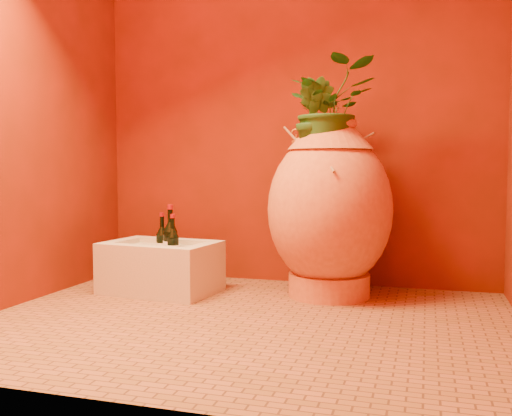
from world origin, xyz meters
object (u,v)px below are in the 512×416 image
(wine_bottle_b, at_px, (162,245))
(wine_bottle_c, at_px, (170,244))
(amphora, at_px, (330,209))
(stone_basin, at_px, (161,268))
(wine_bottle_a, at_px, (173,247))
(wall_tap, at_px, (296,141))

(wine_bottle_b, height_order, wine_bottle_c, wine_bottle_c)
(amphora, xyz_separation_m, wine_bottle_c, (-0.89, -0.18, -0.21))
(stone_basin, distance_m, wine_bottle_b, 0.14)
(stone_basin, bearing_deg, wine_bottle_c, -0.87)
(stone_basin, bearing_deg, wine_bottle_a, -10.78)
(wine_bottle_b, distance_m, wall_tap, 1.02)
(wine_bottle_c, bearing_deg, wine_bottle_b, 144.21)
(amphora, relative_size, stone_basin, 1.48)
(stone_basin, xyz_separation_m, wine_bottle_c, (0.06, -0.00, 0.15))
(wine_bottle_b, distance_m, wine_bottle_c, 0.10)
(wine_bottle_b, bearing_deg, stone_basin, -72.14)
(amphora, height_order, stone_basin, amphora)
(amphora, bearing_deg, wine_bottle_c, -168.60)
(amphora, xyz_separation_m, stone_basin, (-0.96, -0.18, -0.35))
(stone_basin, xyz_separation_m, wall_tap, (0.70, 0.44, 0.75))
(wine_bottle_b, bearing_deg, wall_tap, 28.36)
(wine_bottle_a, relative_size, wall_tap, 1.79)
(stone_basin, xyz_separation_m, wine_bottle_a, (0.08, -0.02, 0.13))
(wine_bottle_b, height_order, wall_tap, wall_tap)
(stone_basin, bearing_deg, wine_bottle_b, 107.86)
(wine_bottle_b, xyz_separation_m, wine_bottle_c, (0.08, -0.06, 0.02))
(wine_bottle_a, height_order, wine_bottle_c, wine_bottle_c)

